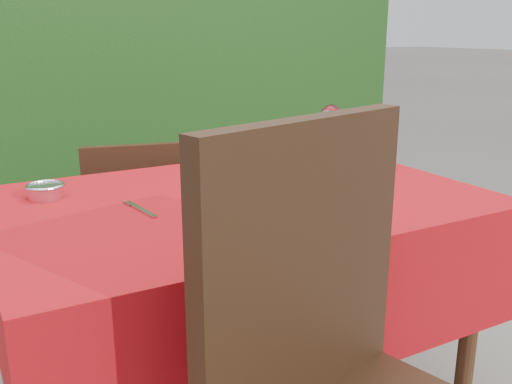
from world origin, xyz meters
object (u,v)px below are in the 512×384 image
chair_far (136,229)px  wine_glass (331,122)px  pasta_plate (237,164)px  pizza_plate (280,195)px  water_glass (362,156)px  fork (143,210)px  steel_ramekin (46,192)px

chair_far → wine_glass: (0.52, -0.50, 0.43)m
pasta_plate → chair_far: bearing=113.6°
pizza_plate → wine_glass: size_ratio=2.23×
water_glass → fork: size_ratio=0.56×
chair_far → steel_ramekin: (-0.37, -0.47, 0.31)m
wine_glass → fork: wine_glass is taller
chair_far → steel_ramekin: bearing=64.3°
chair_far → wine_glass: bearing=149.4°
water_glass → wine_glass: (-0.03, 0.12, 0.09)m
chair_far → water_glass: water_glass is taller
fork → steel_ramekin: steel_ramekin is taller
water_glass → fork: bearing=-173.5°
fork → steel_ramekin: (-0.19, 0.24, 0.01)m
pasta_plate → pizza_plate: bearing=-100.6°
chair_far → steel_ramekin: size_ratio=8.72×
pasta_plate → steel_ramekin: size_ratio=2.81×
pizza_plate → pasta_plate: pasta_plate is taller
chair_far → pasta_plate: pasta_plate is taller
pizza_plate → water_glass: size_ratio=4.47×
chair_far → fork: 0.78m
steel_ramekin → fork: bearing=-51.6°
water_glass → steel_ramekin: 0.94m
pizza_plate → pasta_plate: 0.38m
steel_ramekin → water_glass: bearing=-9.2°
wine_glass → steel_ramekin: bearing=178.1°
water_glass → wine_glass: wine_glass is taller
pasta_plate → water_glass: (0.36, -0.16, 0.02)m
wine_glass → pizza_plate: bearing=-139.6°
chair_far → water_glass: bearing=144.9°
water_glass → pizza_plate: bearing=-153.5°
steel_ramekin → pasta_plate: bearing=0.9°
chair_far → pizza_plate: (0.13, -0.83, 0.33)m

